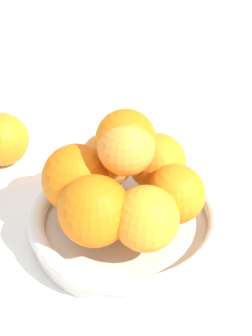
# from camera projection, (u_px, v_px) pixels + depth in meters

# --- Properties ---
(ground_plane) EXTENTS (4.00, 4.00, 0.00)m
(ground_plane) POSITION_uv_depth(u_px,v_px,m) (126.00, 235.00, 0.70)
(ground_plane) COLOR white
(fruit_bowl) EXTENTS (0.24, 0.24, 0.04)m
(fruit_bowl) POSITION_uv_depth(u_px,v_px,m) (126.00, 223.00, 0.69)
(fruit_bowl) COLOR silver
(fruit_bowl) RESTS_ON ground_plane
(orange_pile) EXTENTS (0.19, 0.20, 0.13)m
(orange_pile) POSITION_uv_depth(u_px,v_px,m) (121.00, 180.00, 0.65)
(orange_pile) COLOR orange
(orange_pile) RESTS_ON fruit_bowl
(stray_orange) EXTENTS (0.08, 0.08, 0.08)m
(stray_orange) POSITION_uv_depth(u_px,v_px,m) (3.00, 140.00, 0.81)
(stray_orange) COLOR orange
(stray_orange) RESTS_ON ground_plane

